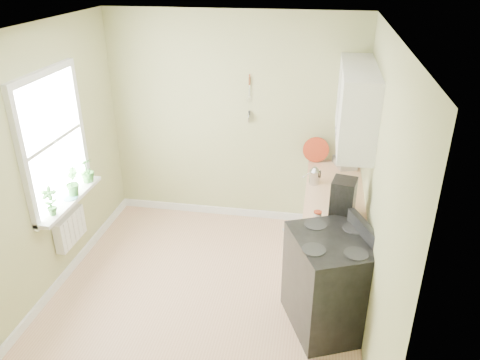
% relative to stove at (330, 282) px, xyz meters
% --- Properties ---
extents(floor, '(3.20, 3.60, 0.02)m').
position_rel_stove_xyz_m(floor, '(-1.28, 0.12, -0.50)').
color(floor, tan).
rests_on(floor, ground).
extents(ceiling, '(3.20, 3.60, 0.02)m').
position_rel_stove_xyz_m(ceiling, '(-1.28, 0.12, 2.22)').
color(ceiling, white).
rests_on(ceiling, wall_back).
extents(wall_back, '(3.20, 0.02, 2.70)m').
position_rel_stove_xyz_m(wall_back, '(-1.28, 1.93, 0.86)').
color(wall_back, '#B8BA7F').
rests_on(wall_back, floor).
extents(wall_left, '(0.02, 3.60, 2.70)m').
position_rel_stove_xyz_m(wall_left, '(-2.89, 0.12, 0.86)').
color(wall_left, '#B8BA7F').
rests_on(wall_left, floor).
extents(wall_right, '(0.02, 3.60, 2.70)m').
position_rel_stove_xyz_m(wall_right, '(0.33, 0.12, 0.86)').
color(wall_right, '#B8BA7F').
rests_on(wall_right, floor).
extents(base_cabinets, '(0.60, 1.60, 0.87)m').
position_rel_stove_xyz_m(base_cabinets, '(0.02, 1.12, -0.06)').
color(base_cabinets, white).
rests_on(base_cabinets, floor).
extents(countertop, '(0.64, 1.60, 0.04)m').
position_rel_stove_xyz_m(countertop, '(0.01, 1.12, 0.40)').
color(countertop, '#EFBE92').
rests_on(countertop, base_cabinets).
extents(upper_cabinets, '(0.35, 1.40, 0.80)m').
position_rel_stove_xyz_m(upper_cabinets, '(0.15, 1.22, 1.36)').
color(upper_cabinets, white).
rests_on(upper_cabinets, wall_right).
extents(window, '(0.06, 1.14, 1.44)m').
position_rel_stove_xyz_m(window, '(-2.86, 0.42, 1.06)').
color(window, white).
rests_on(window, wall_left).
extents(window_sill, '(0.18, 1.14, 0.04)m').
position_rel_stove_xyz_m(window_sill, '(-2.79, 0.42, 0.39)').
color(window_sill, white).
rests_on(window_sill, wall_left).
extents(radiator, '(0.12, 0.50, 0.35)m').
position_rel_stove_xyz_m(radiator, '(-2.82, 0.37, 0.06)').
color(radiator, white).
rests_on(radiator, wall_left).
extents(wall_utensils, '(0.02, 0.14, 0.58)m').
position_rel_stove_xyz_m(wall_utensils, '(-1.08, 1.90, 1.07)').
color(wall_utensils, '#EFBE92').
rests_on(wall_utensils, wall_back).
extents(stove, '(0.98, 1.00, 1.10)m').
position_rel_stove_xyz_m(stove, '(0.00, 0.00, 0.00)').
color(stove, black).
rests_on(stove, floor).
extents(stand_mixer, '(0.31, 0.39, 0.43)m').
position_rel_stove_xyz_m(stand_mixer, '(0.13, 1.80, 0.60)').
color(stand_mixer, '#B2B2B7').
rests_on(stand_mixer, countertop).
extents(kettle, '(0.20, 0.12, 0.20)m').
position_rel_stove_xyz_m(kettle, '(-0.22, 1.21, 0.52)').
color(kettle, silver).
rests_on(kettle, countertop).
extents(coffee_maker, '(0.27, 0.28, 0.39)m').
position_rel_stove_xyz_m(coffee_maker, '(0.07, 0.54, 0.60)').
color(coffee_maker, black).
rests_on(coffee_maker, countertop).
extents(red_tray, '(0.33, 0.08, 0.32)m').
position_rel_stove_xyz_m(red_tray, '(-0.23, 1.84, 0.58)').
color(red_tray, '#A9331A').
rests_on(red_tray, countertop).
extents(jar, '(0.08, 0.08, 0.09)m').
position_rel_stove_xyz_m(jar, '(-0.16, 0.42, 0.46)').
color(jar, beige).
rests_on(jar, countertop).
extents(plant_a, '(0.19, 0.16, 0.31)m').
position_rel_stove_xyz_m(plant_a, '(-2.78, 0.06, 0.56)').
color(plant_a, '#306728').
rests_on(plant_a, window_sill).
extents(plant_b, '(0.21, 0.22, 0.31)m').
position_rel_stove_xyz_m(plant_b, '(-2.78, 0.50, 0.56)').
color(plant_b, '#306728').
rests_on(plant_b, window_sill).
extents(plant_c, '(0.21, 0.21, 0.28)m').
position_rel_stove_xyz_m(plant_c, '(-2.78, 0.84, 0.55)').
color(plant_c, '#306728').
rests_on(plant_c, window_sill).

